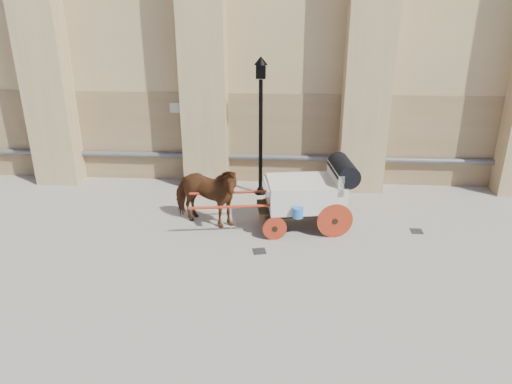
{
  "coord_description": "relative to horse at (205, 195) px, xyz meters",
  "views": [
    {
      "loc": [
        1.63,
        -11.78,
        6.26
      ],
      "look_at": [
        0.81,
        0.61,
        1.02
      ],
      "focal_mm": 35.0,
      "sensor_mm": 36.0,
      "label": 1
    }
  ],
  "objects": [
    {
      "name": "street_lamp",
      "position": [
        1.38,
        2.34,
        1.4
      ],
      "size": [
        0.4,
        0.4,
        4.3
      ],
      "color": "black",
      "rests_on": "ground"
    },
    {
      "name": "drain_grate_near",
      "position": [
        1.57,
        -1.41,
        -0.89
      ],
      "size": [
        0.38,
        0.38,
        0.01
      ],
      "primitive_type": "cube",
      "rotation": [
        0.0,
        0.0,
        0.22
      ],
      "color": "black",
      "rests_on": "ground"
    },
    {
      "name": "ground",
      "position": [
        0.57,
        -0.6,
        -0.9
      ],
      "size": [
        90.0,
        90.0,
        0.0
      ],
      "primitive_type": "plane",
      "color": "gray",
      "rests_on": "ground"
    },
    {
      "name": "carriage",
      "position": [
        2.87,
        0.07,
        0.15
      ],
      "size": [
        4.56,
        1.84,
        1.94
      ],
      "rotation": [
        0.0,
        0.0,
        0.15
      ],
      "color": "black",
      "rests_on": "ground"
    },
    {
      "name": "drain_grate_far",
      "position": [
        5.78,
        -0.04,
        -0.89
      ],
      "size": [
        0.32,
        0.32,
        0.01
      ],
      "primitive_type": "cube",
      "rotation": [
        0.0,
        0.0,
        0.01
      ],
      "color": "black",
      "rests_on": "ground"
    },
    {
      "name": "horse",
      "position": [
        0.0,
        0.0,
        0.0
      ],
      "size": [
        2.34,
        1.63,
        1.8
      ],
      "primitive_type": "imported",
      "rotation": [
        0.0,
        0.0,
        1.23
      ],
      "color": "#593315",
      "rests_on": "ground"
    }
  ]
}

